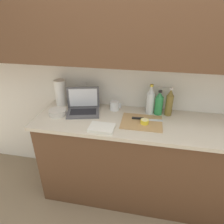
{
  "coord_description": "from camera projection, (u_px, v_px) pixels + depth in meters",
  "views": [
    {
      "loc": [
        -0.02,
        -1.62,
        1.88
      ],
      "look_at": [
        -0.33,
        -0.01,
        1.02
      ],
      "focal_mm": 32.0,
      "sensor_mm": 36.0,
      "label": 1
    }
  ],
  "objects": [
    {
      "name": "wall_back",
      "position": [
        154.0,
        48.0,
        1.75
      ],
      "size": [
        5.2,
        0.38,
        2.6
      ],
      "color": "white",
      "rests_on": "ground_plane"
    },
    {
      "name": "laptop",
      "position": [
        83.0,
        106.0,
        2.0
      ],
      "size": [
        0.36,
        0.3,
        0.24
      ],
      "rotation": [
        0.0,
        0.0,
        0.25
      ],
      "color": "#515156",
      "rests_on": "counter_unit"
    },
    {
      "name": "bowl_white",
      "position": [
        58.0,
        112.0,
        1.96
      ],
      "size": [
        0.17,
        0.17,
        0.05
      ],
      "color": "beige",
      "rests_on": "counter_unit"
    },
    {
      "name": "ground_plane",
      "position": [
        141.0,
        193.0,
        2.28
      ],
      "size": [
        12.0,
        12.0,
        0.0
      ],
      "primitive_type": "plane",
      "color": "#847056",
      "rests_on": "ground"
    },
    {
      "name": "bottle_green_soda",
      "position": [
        169.0,
        103.0,
        1.91
      ],
      "size": [
        0.07,
        0.07,
        0.28
      ],
      "color": "olive",
      "rests_on": "counter_unit"
    },
    {
      "name": "lemon_half_cut",
      "position": [
        145.0,
        122.0,
        1.8
      ],
      "size": [
        0.07,
        0.07,
        0.04
      ],
      "color": "yellow",
      "rests_on": "cutting_board"
    },
    {
      "name": "measuring_cup",
      "position": [
        115.0,
        106.0,
        2.04
      ],
      "size": [
        0.12,
        0.1,
        0.09
      ],
      "color": "silver",
      "rests_on": "counter_unit"
    },
    {
      "name": "paper_towel_roll",
      "position": [
        61.0,
        93.0,
        2.11
      ],
      "size": [
        0.12,
        0.12,
        0.27
      ],
      "color": "white",
      "rests_on": "counter_unit"
    },
    {
      "name": "dish_towel",
      "position": [
        102.0,
        128.0,
        1.73
      ],
      "size": [
        0.22,
        0.17,
        0.02
      ],
      "primitive_type": "cube",
      "rotation": [
        0.0,
        0.0,
        -0.03
      ],
      "color": "silver",
      "rests_on": "counter_unit"
    },
    {
      "name": "bottle_oil_tall",
      "position": [
        159.0,
        103.0,
        1.93
      ],
      "size": [
        0.08,
        0.08,
        0.25
      ],
      "color": "#2D934C",
      "rests_on": "counter_unit"
    },
    {
      "name": "cutting_board",
      "position": [
        142.0,
        122.0,
        1.83
      ],
      "size": [
        0.37,
        0.29,
        0.01
      ],
      "primitive_type": "cube",
      "color": "tan",
      "rests_on": "counter_unit"
    },
    {
      "name": "knife",
      "position": [
        142.0,
        119.0,
        1.86
      ],
      "size": [
        0.29,
        0.05,
        0.02
      ],
      "rotation": [
        0.0,
        0.0,
        0.06
      ],
      "color": "silver",
      "rests_on": "cutting_board"
    },
    {
      "name": "counter_unit",
      "position": [
        146.0,
        160.0,
        2.05
      ],
      "size": [
        2.12,
        0.61,
        0.94
      ],
      "color": "brown",
      "rests_on": "ground_plane"
    },
    {
      "name": "bottle_water_clear",
      "position": [
        150.0,
        100.0,
        1.93
      ],
      "size": [
        0.07,
        0.07,
        0.3
      ],
      "color": "silver",
      "rests_on": "counter_unit"
    }
  ]
}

